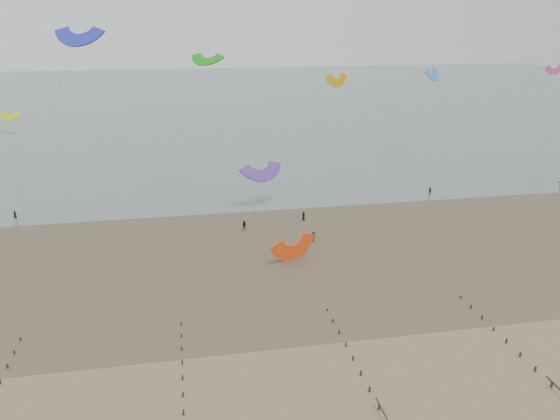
{
  "coord_description": "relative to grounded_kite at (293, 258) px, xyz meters",
  "views": [
    {
      "loc": [
        -12.71,
        -45.82,
        34.82
      ],
      "look_at": [
        0.94,
        28.0,
        8.0
      ],
      "focal_mm": 35.0,
      "sensor_mm": 36.0,
      "label": 1
    }
  ],
  "objects": [
    {
      "name": "kitesurfers",
      "position": [
        27.94,
        18.9,
        0.87
      ],
      "size": [
        115.0,
        20.58,
        1.81
      ],
      "color": "black",
      "rests_on": "ground"
    },
    {
      "name": "grounded_kite",
      "position": [
        0.0,
        0.0,
        0.0
      ],
      "size": [
        8.85,
        8.23,
        3.89
      ],
      "primitive_type": null,
      "rotation": [
        1.54,
        0.0,
        0.5
      ],
      "color": "#FC460F",
      "rests_on": "ground"
    },
    {
      "name": "sea_and_shore",
      "position": [
        -7.13,
        6.23,
        0.01
      ],
      "size": [
        500.0,
        665.0,
        0.03
      ],
      "color": "#475654",
      "rests_on": "ground"
    },
    {
      "name": "kites_airborne",
      "position": [
        -28.45,
        56.98,
        21.98
      ],
      "size": [
        261.96,
        128.75,
        44.92
      ],
      "color": "#A41A5F",
      "rests_on": "ground"
    },
    {
      "name": "ground",
      "position": [
        -3.05,
        -28.18,
        0.0
      ],
      "size": [
        500.0,
        500.0,
        0.0
      ],
      "primitive_type": "plane",
      "color": "brown",
      "rests_on": "ground"
    }
  ]
}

